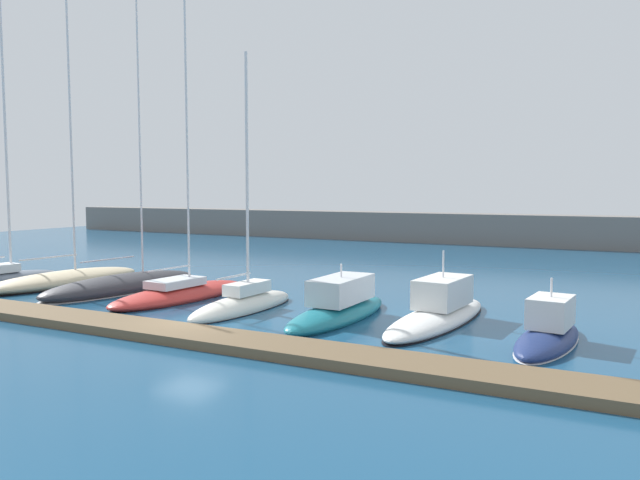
{
  "coord_description": "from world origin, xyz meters",
  "views": [
    {
      "loc": [
        16.02,
        -19.39,
        5.75
      ],
      "look_at": [
        3.02,
        5.85,
        3.37
      ],
      "focal_mm": 34.18,
      "sensor_mm": 36.0,
      "label": 1
    }
  ],
  "objects_px": {
    "sailboat_red_fourth": "(180,292)",
    "motorboat_white_seventh": "(439,312)",
    "sailboat_charcoal_third": "(123,285)",
    "motorboat_teal_sixth": "(339,307)",
    "sailboat_sand_second": "(66,279)",
    "sailboat_ivory_fifth": "(243,304)",
    "motorboat_navy_eighth": "(548,333)"
  },
  "relations": [
    {
      "from": "sailboat_ivory_fifth",
      "to": "motorboat_navy_eighth",
      "type": "height_order",
      "value": "sailboat_ivory_fifth"
    },
    {
      "from": "sailboat_charcoal_third",
      "to": "sailboat_sand_second",
      "type": "bearing_deg",
      "value": 95.05
    },
    {
      "from": "sailboat_sand_second",
      "to": "sailboat_ivory_fifth",
      "type": "relative_size",
      "value": 1.55
    },
    {
      "from": "sailboat_charcoal_third",
      "to": "motorboat_white_seventh",
      "type": "distance_m",
      "value": 18.31
    },
    {
      "from": "sailboat_ivory_fifth",
      "to": "sailboat_sand_second",
      "type": "bearing_deg",
      "value": 86.18
    },
    {
      "from": "sailboat_sand_second",
      "to": "sailboat_charcoal_third",
      "type": "distance_m",
      "value": 4.71
    },
    {
      "from": "motorboat_teal_sixth",
      "to": "motorboat_white_seventh",
      "type": "xyz_separation_m",
      "value": [
        4.18,
        1.27,
        -0.07
      ]
    },
    {
      "from": "sailboat_sand_second",
      "to": "motorboat_teal_sixth",
      "type": "xyz_separation_m",
      "value": [
        18.84,
        -1.12,
        0.19
      ]
    },
    {
      "from": "sailboat_sand_second",
      "to": "motorboat_teal_sixth",
      "type": "height_order",
      "value": "sailboat_sand_second"
    },
    {
      "from": "sailboat_red_fourth",
      "to": "motorboat_teal_sixth",
      "type": "distance_m",
      "value": 9.59
    },
    {
      "from": "sailboat_charcoal_third",
      "to": "sailboat_red_fourth",
      "type": "bearing_deg",
      "value": -90.37
    },
    {
      "from": "motorboat_white_seventh",
      "to": "motorboat_navy_eighth",
      "type": "relative_size",
      "value": 1.51
    },
    {
      "from": "sailboat_sand_second",
      "to": "motorboat_navy_eighth",
      "type": "relative_size",
      "value": 2.98
    },
    {
      "from": "sailboat_charcoal_third",
      "to": "sailboat_ivory_fifth",
      "type": "distance_m",
      "value": 9.46
    },
    {
      "from": "sailboat_sand_second",
      "to": "sailboat_ivory_fifth",
      "type": "height_order",
      "value": "sailboat_sand_second"
    },
    {
      "from": "sailboat_charcoal_third",
      "to": "motorboat_teal_sixth",
      "type": "distance_m",
      "value": 14.17
    },
    {
      "from": "motorboat_teal_sixth",
      "to": "motorboat_navy_eighth",
      "type": "bearing_deg",
      "value": -92.23
    },
    {
      "from": "motorboat_navy_eighth",
      "to": "sailboat_ivory_fifth",
      "type": "bearing_deg",
      "value": 95.31
    },
    {
      "from": "motorboat_teal_sixth",
      "to": "motorboat_navy_eighth",
      "type": "relative_size",
      "value": 1.3
    },
    {
      "from": "sailboat_red_fourth",
      "to": "sailboat_ivory_fifth",
      "type": "distance_m",
      "value": 4.89
    },
    {
      "from": "motorboat_white_seventh",
      "to": "motorboat_navy_eighth",
      "type": "distance_m",
      "value": 5.03
    },
    {
      "from": "sailboat_red_fourth",
      "to": "motorboat_white_seventh",
      "type": "xyz_separation_m",
      "value": [
        13.74,
        0.65,
        0.13
      ]
    },
    {
      "from": "sailboat_red_fourth",
      "to": "sailboat_ivory_fifth",
      "type": "height_order",
      "value": "sailboat_red_fourth"
    },
    {
      "from": "sailboat_sand_second",
      "to": "sailboat_red_fourth",
      "type": "relative_size",
      "value": 1.02
    },
    {
      "from": "motorboat_white_seventh",
      "to": "sailboat_ivory_fifth",
      "type": "bearing_deg",
      "value": 106.24
    },
    {
      "from": "sailboat_sand_second",
      "to": "sailboat_ivory_fifth",
      "type": "xyz_separation_m",
      "value": [
        14.03,
        -1.63,
        -0.04
      ]
    },
    {
      "from": "sailboat_ivory_fifth",
      "to": "motorboat_navy_eighth",
      "type": "bearing_deg",
      "value": -87.32
    },
    {
      "from": "motorboat_teal_sixth",
      "to": "motorboat_navy_eighth",
      "type": "height_order",
      "value": "motorboat_navy_eighth"
    },
    {
      "from": "sailboat_charcoal_third",
      "to": "motorboat_white_seventh",
      "type": "bearing_deg",
      "value": -83.96
    },
    {
      "from": "sailboat_red_fourth",
      "to": "motorboat_navy_eighth",
      "type": "bearing_deg",
      "value": -88.88
    },
    {
      "from": "sailboat_charcoal_third",
      "to": "motorboat_teal_sixth",
      "type": "bearing_deg",
      "value": -88.94
    },
    {
      "from": "motorboat_teal_sixth",
      "to": "motorboat_navy_eighth",
      "type": "distance_m",
      "value": 8.88
    }
  ]
}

